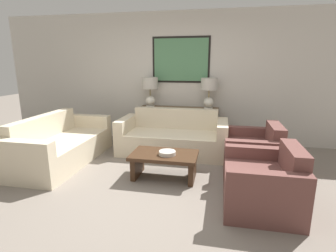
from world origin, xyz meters
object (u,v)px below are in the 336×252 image
Objects in this scene: table_lamp_left at (150,88)px; coffee_table at (164,160)px; armchair_near_camera at (263,184)px; table_lamp_right at (209,89)px; couch_by_side at (61,146)px; armchair_near_back_wall at (253,153)px; decorative_bowl at (167,153)px; console_table at (179,125)px; couch_by_back_wall at (173,138)px.

coffee_table is at bearing -68.66° from table_lamp_left.
coffee_table is at bearing 157.40° from armchair_near_camera.
table_lamp_right reaches higher than couch_by_side.
armchair_near_back_wall is (0.77, -1.20, -0.86)m from table_lamp_right.
decorative_bowl is (0.73, -1.79, -0.74)m from table_lamp_left.
coffee_table is (0.08, -1.74, -0.11)m from console_table.
coffee_table is at bearing -85.86° from couch_by_back_wall.
table_lamp_right is (0.60, 0.00, 0.77)m from console_table.
table_lamp_right is at bearing 0.00° from console_table.
console_table reaches higher than armchair_near_back_wall.
armchair_near_camera is (1.37, -2.28, -0.10)m from console_table.
console_table is 2.66m from armchair_near_camera.
armchair_near_back_wall is at bearing -22.90° from couch_by_back_wall.
decorative_bowl is at bearing -67.68° from table_lamp_left.
coffee_table is at bearing -8.37° from couch_by_side.
couch_by_back_wall and couch_by_side have the same top height.
couch_by_back_wall is (0.00, -0.63, -0.10)m from console_table.
table_lamp_left is 0.31× the size of couch_by_side.
armchair_near_camera is (0.00, -1.07, 0.00)m from armchair_near_back_wall.
decorative_bowl is (-0.47, -1.79, -0.74)m from table_lamp_right.
table_lamp_left is 2.47m from armchair_near_back_wall.
table_lamp_left is at bearing 51.68° from couch_by_side.
couch_by_back_wall is at bearing 157.10° from armchair_near_back_wall.
armchair_near_camera is (1.37, -1.65, 0.00)m from couch_by_back_wall.
table_lamp_left is (-0.60, 0.00, 0.77)m from console_table.
coffee_table is 0.98× the size of armchair_near_back_wall.
couch_by_back_wall is 2.03× the size of armchair_near_back_wall.
armchair_near_back_wall is 1.07m from armchair_near_camera.
armchair_near_camera is (1.97, -2.28, -0.86)m from table_lamp_left.
couch_by_back_wall is (-0.60, -0.63, -0.86)m from table_lamp_right.
decorative_bowl is at bearing -154.83° from armchair_near_back_wall.
table_lamp_left is at bearing 133.81° from couch_by_back_wall.
table_lamp_right is 2.91m from couch_by_side.
table_lamp_left is at bearing 112.32° from decorative_bowl.
table_lamp_left reaches higher than armchair_near_back_wall.
coffee_table is 1.40m from armchair_near_camera.
couch_by_side is at bearing 165.53° from armchair_near_camera.
couch_by_back_wall is (0.60, -0.63, -0.86)m from table_lamp_left.
decorative_bowl is at bearing -83.44° from couch_by_back_wall.
coffee_table is (-0.52, -1.74, -0.87)m from table_lamp_right.
armchair_near_back_wall is (1.37, -0.58, 0.00)m from couch_by_back_wall.
armchair_near_back_wall is 1.00× the size of armchair_near_camera.
couch_by_side reaches higher than armchair_near_camera.
coffee_table is (1.84, -0.27, -0.01)m from couch_by_side.
console_table is 2.67× the size of table_lamp_left.
couch_by_side is at bearing -175.15° from armchair_near_back_wall.
table_lamp_right is 1.22m from couch_by_back_wall.
console_table is 1.79m from decorative_bowl.
armchair_near_camera is at bearing -71.30° from table_lamp_right.
table_lamp_left reaches higher than couch_by_back_wall.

